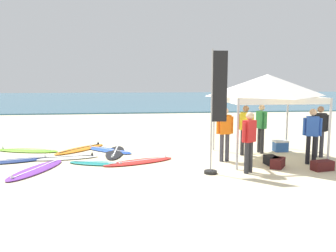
# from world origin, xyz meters

# --- Properties ---
(ground_plane) EXTENTS (80.00, 80.00, 0.00)m
(ground_plane) POSITION_xyz_m (0.00, 0.00, 0.00)
(ground_plane) COLOR beige
(sea) EXTENTS (80.00, 36.00, 0.10)m
(sea) POSITION_xyz_m (0.00, 33.25, 0.05)
(sea) COLOR #386B84
(sea) RESTS_ON ground
(canopy_tent) EXTENTS (2.91, 2.91, 2.75)m
(canopy_tent) POSITION_xyz_m (2.58, 0.19, 2.39)
(canopy_tent) COLOR #B7B7BC
(canopy_tent) RESTS_ON ground
(surfboard_lime) EXTENTS (2.43, 1.25, 0.19)m
(surfboard_lime) POSITION_xyz_m (-5.55, 2.16, 0.04)
(surfboard_lime) COLOR #7AD12D
(surfboard_lime) RESTS_ON ground
(surfboard_purple) EXTENTS (1.51, 2.53, 0.19)m
(surfboard_purple) POSITION_xyz_m (-4.55, -0.68, 0.04)
(surfboard_purple) COLOR purple
(surfboard_purple) RESTS_ON ground
(surfboard_red) EXTENTS (2.39, 1.45, 0.19)m
(surfboard_red) POSITION_xyz_m (-1.58, -0.02, 0.04)
(surfboard_red) COLOR red
(surfboard_red) RESTS_ON ground
(surfboard_orange) EXTENTS (1.94, 2.18, 0.19)m
(surfboard_orange) POSITION_xyz_m (-3.67, 2.19, 0.04)
(surfboard_orange) COLOR orange
(surfboard_orange) RESTS_ON ground
(surfboard_black) EXTENTS (0.76, 2.31, 0.19)m
(surfboard_black) POSITION_xyz_m (-2.37, 1.44, 0.04)
(surfboard_black) COLOR black
(surfboard_black) RESTS_ON ground
(surfboard_teal) EXTENTS (1.90, 1.02, 0.19)m
(surfboard_teal) POSITION_xyz_m (-2.85, -0.10, 0.04)
(surfboard_teal) COLOR #19847F
(surfboard_teal) RESTS_ON ground
(surfboard_white) EXTENTS (2.16, 0.87, 0.19)m
(surfboard_white) POSITION_xyz_m (-3.96, 0.79, 0.04)
(surfboard_white) COLOR white
(surfboard_white) RESTS_ON ground
(surfboard_navy) EXTENTS (2.12, 1.19, 0.19)m
(surfboard_navy) POSITION_xyz_m (-5.40, 0.56, 0.04)
(surfboard_navy) COLOR navy
(surfboard_navy) RESTS_ON ground
(surfboard_blue) EXTENTS (2.02, 1.87, 0.19)m
(surfboard_blue) POSITION_xyz_m (-2.65, 1.89, 0.04)
(surfboard_blue) COLOR blue
(surfboard_blue) RESTS_ON ground
(person_black) EXTENTS (0.54, 0.28, 1.71)m
(person_black) POSITION_xyz_m (4.39, 0.05, 0.99)
(person_black) COLOR #383842
(person_black) RESTS_ON ground
(person_orange) EXTENTS (0.55, 0.24, 1.71)m
(person_orange) POSITION_xyz_m (1.11, -0.16, 0.99)
(person_orange) COLOR #383842
(person_orange) RESTS_ON ground
(person_red) EXTENTS (0.47, 0.39, 1.71)m
(person_red) POSITION_xyz_m (1.40, -1.58, 0.99)
(person_red) COLOR #2D2D33
(person_red) RESTS_ON ground
(person_yellow) EXTENTS (0.52, 0.33, 1.71)m
(person_yellow) POSITION_xyz_m (2.04, 0.61, 0.99)
(person_yellow) COLOR #2D2D33
(person_yellow) RESTS_ON ground
(person_green) EXTENTS (0.29, 0.54, 1.71)m
(person_green) POSITION_xyz_m (2.73, 0.96, 0.99)
(person_green) COLOR #2D2D33
(person_green) RESTS_ON ground
(person_blue) EXTENTS (0.51, 0.34, 1.71)m
(person_blue) POSITION_xyz_m (3.64, -0.83, 0.99)
(person_blue) COLOR black
(person_blue) RESTS_ON ground
(banner_flag) EXTENTS (0.60, 0.36, 3.40)m
(banner_flag) POSITION_xyz_m (0.45, -1.53, 1.57)
(banner_flag) COLOR #99999E
(banner_flag) RESTS_ON ground
(gear_bag_near_tent) EXTENTS (0.61, 0.67, 0.28)m
(gear_bag_near_tent) POSITION_xyz_m (2.47, -1.10, 0.14)
(gear_bag_near_tent) COLOR #4C1919
(gear_bag_near_tent) RESTS_ON ground
(gear_bag_by_pole) EXTENTS (0.37, 0.62, 0.28)m
(gear_bag_by_pole) POSITION_xyz_m (2.41, -0.84, 0.14)
(gear_bag_by_pole) COLOR black
(gear_bag_by_pole) RESTS_ON ground
(gear_bag_on_sand) EXTENTS (0.65, 0.43, 0.28)m
(gear_bag_on_sand) POSITION_xyz_m (3.60, -1.57, 0.14)
(gear_bag_on_sand) COLOR #4C1919
(gear_bag_on_sand) RESTS_ON ground
(cooler_box) EXTENTS (0.50, 0.36, 0.39)m
(cooler_box) POSITION_xyz_m (3.54, 1.11, 0.20)
(cooler_box) COLOR #2D60B7
(cooler_box) RESTS_ON ground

